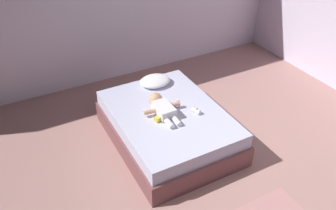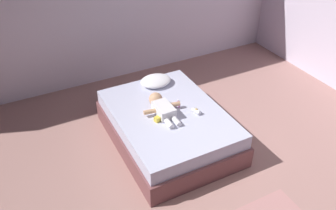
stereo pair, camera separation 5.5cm
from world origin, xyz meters
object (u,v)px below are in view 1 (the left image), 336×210
Objects in this scene: pillow at (155,81)px; baby at (162,107)px; toothbrush at (178,103)px; toy_block at (157,119)px; baby_bottle at (196,111)px; bed at (168,126)px.

pillow is 0.69× the size of baby.
toothbrush is 1.95× the size of toy_block.
pillow is at bearing 100.11° from baby_bottle.
baby reaches higher than baby_bottle.
toy_block is (-0.40, -0.20, 0.02)m from toothbrush.
toothbrush is 1.18× the size of baby_bottle.
baby is 0.28m from toothbrush.
baby is (-0.21, -0.61, 0.01)m from pillow.
pillow reaches higher than baby_bottle.
baby is 4.19× the size of toothbrush.
baby is (-0.07, 0.04, 0.30)m from bed.
toy_block is 0.50m from baby_bottle.
baby is at bearing -109.19° from pillow.
pillow is (0.14, 0.65, 0.29)m from bed.
pillow is 2.89× the size of toothbrush.
toothbrush is 0.45m from toy_block.
toy_block is 0.61× the size of baby_bottle.
pillow is at bearing 77.52° from bed.
baby_bottle is (0.29, -0.19, 0.27)m from bed.
baby is 8.17× the size of toy_block.
pillow is 0.65m from baby.
baby_bottle reaches higher than toy_block.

